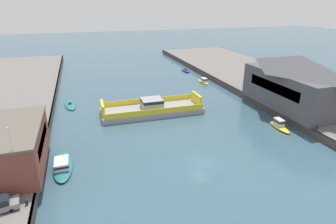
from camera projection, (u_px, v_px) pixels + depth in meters
ground_plane at (201, 163)px, 39.52m from camera, size 400.00×400.00×0.00m
quay_right at (299, 94)px, 66.95m from camera, size 28.00×140.00×1.45m
chain_ferry at (152, 109)px, 56.83m from camera, size 20.96×7.33×3.30m
moored_boat_near_left at (204, 81)px, 78.81m from camera, size 1.92×5.68×1.42m
moored_boat_near_right at (186, 70)px, 91.82m from camera, size 1.92×5.47×1.09m
moored_boat_mid_left at (279, 125)px, 50.21m from camera, size 2.03×5.61×1.71m
moored_boat_mid_right at (62, 165)px, 37.95m from camera, size 2.80×8.37×1.54m
moored_boat_far_left at (70, 105)px, 61.14m from camera, size 3.07×7.21×0.93m
harbormaster_building at (4, 148)px, 34.97m from camera, size 9.54×14.15×5.55m
warehouse_shed at (297, 81)px, 55.54m from camera, size 11.18×20.90×10.42m
flagpole at (15, 160)px, 29.43m from camera, size 0.20×0.20×8.20m
bollard_left_fore at (26, 202)px, 29.03m from camera, size 0.32×0.32×0.71m
bollard_left_mid at (33, 175)px, 33.52m from camera, size 0.32×0.32×0.71m
bollard_right_mid at (317, 127)px, 46.39m from camera, size 0.32×0.32×0.71m
bollard_left_aft at (39, 149)px, 39.45m from camera, size 0.32×0.32×0.71m
bollard_right_aft at (292, 114)px, 51.82m from camera, size 0.32×0.32×0.71m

